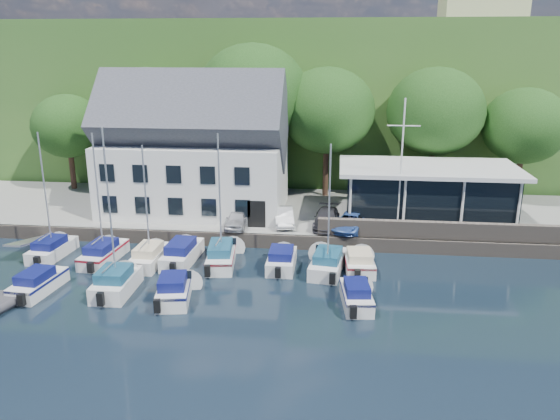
# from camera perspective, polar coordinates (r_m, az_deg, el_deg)

# --- Properties ---
(ground) EXTENTS (180.00, 180.00, 0.00)m
(ground) POSITION_cam_1_polar(r_m,az_deg,el_deg) (28.64, -3.19, -11.77)
(ground) COLOR black
(ground) RESTS_ON ground
(quay) EXTENTS (60.00, 13.00, 1.00)m
(quay) POSITION_cam_1_polar(r_m,az_deg,el_deg) (44.51, 0.43, -0.44)
(quay) COLOR gray
(quay) RESTS_ON ground
(quay_face) EXTENTS (60.00, 0.30, 1.00)m
(quay_face) POSITION_cam_1_polar(r_m,az_deg,el_deg) (38.39, -0.56, -3.30)
(quay_face) COLOR #5A5148
(quay_face) RESTS_ON ground
(hillside) EXTENTS (160.00, 75.00, 16.00)m
(hillside) POSITION_cam_1_polar(r_m,az_deg,el_deg) (87.10, 3.47, 13.00)
(hillside) COLOR #2C5B22
(hillside) RESTS_ON ground
(field_patch) EXTENTS (50.00, 30.00, 0.30)m
(field_patch) POSITION_cam_1_polar(r_m,az_deg,el_deg) (94.91, 8.90, 18.07)
(field_patch) COLOR olive
(field_patch) RESTS_ON hillside
(harbor_building) EXTENTS (14.40, 8.20, 8.70)m
(harbor_building) POSITION_cam_1_polar(r_m,az_deg,el_deg) (43.61, -8.93, 5.57)
(harbor_building) COLOR silver
(harbor_building) RESTS_ON quay
(club_pavilion) EXTENTS (13.20, 7.20, 4.10)m
(club_pavilion) POSITION_cam_1_polar(r_m,az_deg,el_deg) (42.70, 15.08, 1.78)
(club_pavilion) COLOR black
(club_pavilion) RESTS_ON quay
(seawall) EXTENTS (18.00, 0.50, 1.20)m
(seawall) POSITION_cam_1_polar(r_m,az_deg,el_deg) (38.94, 17.35, -2.08)
(seawall) COLOR #5A5148
(seawall) RESTS_ON quay
(gangway) EXTENTS (1.20, 6.00, 1.40)m
(gangway) POSITION_cam_1_polar(r_m,az_deg,el_deg) (41.96, -23.94, -3.75)
(gangway) COLOR silver
(gangway) RESTS_ON ground
(car_silver) EXTENTS (1.56, 3.67, 1.24)m
(car_silver) POSITION_cam_1_polar(r_m,az_deg,el_deg) (39.78, -4.45, -0.92)
(car_silver) COLOR #B2B3B7
(car_silver) RESTS_ON quay
(car_white) EXTENTS (1.90, 3.95, 1.25)m
(car_white) POSITION_cam_1_polar(r_m,az_deg,el_deg) (40.23, 0.40, -0.66)
(car_white) COLOR silver
(car_white) RESTS_ON quay
(car_dgrey) EXTENTS (1.99, 4.38, 1.24)m
(car_dgrey) POSITION_cam_1_polar(r_m,az_deg,el_deg) (39.89, 4.89, -0.88)
(car_dgrey) COLOR #303035
(car_dgrey) RESTS_ON quay
(car_blue) EXTENTS (2.55, 3.99, 1.27)m
(car_blue) POSITION_cam_1_polar(r_m,az_deg,el_deg) (39.35, 7.39, -1.18)
(car_blue) COLOR #325399
(car_blue) RESTS_ON quay
(flagpole) EXTENTS (2.24, 0.20, 9.33)m
(flagpole) POSITION_cam_1_polar(r_m,az_deg,el_deg) (38.91, 12.53, 4.50)
(flagpole) COLOR silver
(flagpole) RESTS_ON quay
(tree_0) EXTENTS (6.30, 6.30, 8.61)m
(tree_0) POSITION_cam_1_polar(r_m,az_deg,el_deg) (53.32, -21.15, 6.62)
(tree_0) COLOR black
(tree_0) RESTS_ON quay
(tree_1) EXTENTS (8.02, 8.02, 10.96)m
(tree_1) POSITION_cam_1_polar(r_m,az_deg,el_deg) (50.34, -13.45, 8.10)
(tree_1) COLOR black
(tree_1) RESTS_ON quay
(tree_2) EXTENTS (9.50, 9.50, 12.99)m
(tree_2) POSITION_cam_1_polar(r_m,az_deg,el_deg) (47.53, -2.82, 9.28)
(tree_2) COLOR black
(tree_2) RESTS_ON quay
(tree_3) EXTENTS (8.10, 8.10, 11.07)m
(tree_3) POSITION_cam_1_polar(r_m,az_deg,el_deg) (47.36, 4.88, 8.04)
(tree_3) COLOR black
(tree_3) RESTS_ON quay
(tree_4) EXTENTS (8.11, 8.11, 11.09)m
(tree_4) POSITION_cam_1_polar(r_m,az_deg,el_deg) (48.19, 15.76, 7.64)
(tree_4) COLOR black
(tree_4) RESTS_ON quay
(tree_5) EXTENTS (6.94, 6.94, 9.48)m
(tree_5) POSITION_cam_1_polar(r_m,az_deg,el_deg) (49.99, 23.99, 6.20)
(tree_5) COLOR black
(tree_5) RESTS_ON quay
(boat_r1_0) EXTENTS (2.21, 5.84, 8.26)m
(boat_r1_0) POSITION_cam_1_polar(r_m,az_deg,el_deg) (38.97, -23.28, 1.20)
(boat_r1_0) COLOR silver
(boat_r1_0) RESTS_ON ground
(boat_r1_1) EXTENTS (2.27, 6.36, 8.53)m
(boat_r1_1) POSITION_cam_1_polar(r_m,az_deg,el_deg) (36.84, -18.46, 1.09)
(boat_r1_1) COLOR silver
(boat_r1_1) RESTS_ON ground
(boat_r1_2) EXTENTS (1.89, 5.87, 8.39)m
(boat_r1_2) POSITION_cam_1_polar(r_m,az_deg,el_deg) (35.49, -13.83, 0.79)
(boat_r1_2) COLOR silver
(boat_r1_2) RESTS_ON ground
(boat_r1_3) EXTENTS (2.17, 6.62, 1.51)m
(boat_r1_3) POSITION_cam_1_polar(r_m,az_deg,el_deg) (36.52, -10.19, -4.22)
(boat_r1_3) COLOR silver
(boat_r1_3) RESTS_ON ground
(boat_r1_4) EXTENTS (2.65, 7.00, 9.07)m
(boat_r1_4) POSITION_cam_1_polar(r_m,az_deg,el_deg) (34.66, -6.33, 1.38)
(boat_r1_4) COLOR silver
(boat_r1_4) RESTS_ON ground
(boat_r1_5) EXTENTS (1.90, 5.25, 1.37)m
(boat_r1_5) POSITION_cam_1_polar(r_m,az_deg,el_deg) (35.02, 0.17, -5.00)
(boat_r1_5) COLOR silver
(boat_r1_5) RESTS_ON ground
(boat_r1_6) EXTENTS (2.85, 6.50, 8.72)m
(boat_r1_6) POSITION_cam_1_polar(r_m,az_deg,el_deg) (33.47, 5.17, 0.55)
(boat_r1_6) COLOR silver
(boat_r1_6) RESTS_ON ground
(boat_r1_7) EXTENTS (2.29, 5.21, 1.35)m
(boat_r1_7) POSITION_cam_1_polar(r_m,az_deg,el_deg) (35.01, 8.27, -5.20)
(boat_r1_7) COLOR silver
(boat_r1_7) RESTS_ON ground
(boat_r2_0) EXTENTS (2.29, 5.67, 1.39)m
(boat_r2_0) POSITION_cam_1_polar(r_m,az_deg,el_deg) (34.65, -23.96, -6.76)
(boat_r2_0) COLOR silver
(boat_r2_0) RESTS_ON ground
(boat_r2_1) EXTENTS (2.16, 5.53, 9.58)m
(boat_r2_1) POSITION_cam_1_polar(r_m,az_deg,el_deg) (31.60, -17.35, -0.34)
(boat_r2_1) COLOR silver
(boat_r2_1) RESTS_ON ground
(boat_r2_2) EXTENTS (2.70, 5.35, 1.53)m
(boat_r2_2) POSITION_cam_1_polar(r_m,az_deg,el_deg) (31.26, -11.01, -7.95)
(boat_r2_2) COLOR silver
(boat_r2_2) RESTS_ON ground
(boat_r2_4) EXTENTS (2.17, 5.22, 1.40)m
(boat_r2_4) POSITION_cam_1_polar(r_m,az_deg,el_deg) (30.49, 8.00, -8.58)
(boat_r2_4) COLOR silver
(boat_r2_4) RESTS_ON ground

